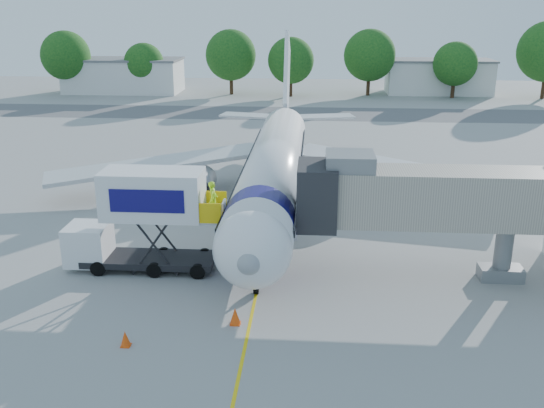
# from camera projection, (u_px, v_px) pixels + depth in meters

# --- Properties ---
(ground) EXTENTS (160.00, 160.00, 0.00)m
(ground) POSITION_uv_depth(u_px,v_px,m) (270.00, 226.00, 38.98)
(ground) COLOR #989895
(ground) RESTS_ON ground
(guidance_line) EXTENTS (0.15, 70.00, 0.01)m
(guidance_line) POSITION_uv_depth(u_px,v_px,m) (270.00, 226.00, 38.98)
(guidance_line) COLOR yellow
(guidance_line) RESTS_ON ground
(taxiway_strip) EXTENTS (120.00, 10.00, 0.01)m
(taxiway_strip) POSITION_uv_depth(u_px,v_px,m) (294.00, 113.00, 78.73)
(taxiway_strip) COLOR #59595B
(taxiway_strip) RESTS_ON ground
(aircraft) EXTENTS (34.17, 37.73, 11.35)m
(aircraft) POSITION_uv_depth(u_px,v_px,m) (275.00, 166.00, 41.95)
(aircraft) COLOR white
(aircraft) RESTS_ON ground
(jet_bridge) EXTENTS (13.90, 3.20, 6.60)m
(jet_bridge) POSITION_uv_depth(u_px,v_px,m) (418.00, 198.00, 30.45)
(jet_bridge) COLOR #ADA694
(jet_bridge) RESTS_ON ground
(catering_hiloader) EXTENTS (8.50, 2.44, 5.50)m
(catering_hiloader) POSITION_uv_depth(u_px,v_px,m) (142.00, 221.00, 31.91)
(catering_hiloader) COLOR black
(catering_hiloader) RESTS_ON ground
(ground_tug) EXTENTS (3.72, 2.65, 1.34)m
(ground_tug) POSITION_uv_depth(u_px,v_px,m) (239.00, 347.00, 24.01)
(ground_tug) COLOR white
(ground_tug) RESTS_ON ground
(safety_cone_a) EXTENTS (0.50, 0.50, 0.80)m
(safety_cone_a) POSITION_uv_depth(u_px,v_px,m) (235.00, 316.00, 27.01)
(safety_cone_a) COLOR #F1490C
(safety_cone_a) RESTS_ON ground
(safety_cone_b) EXTENTS (0.44, 0.44, 0.69)m
(safety_cone_b) POSITION_uv_depth(u_px,v_px,m) (125.00, 339.00, 25.29)
(safety_cone_b) COLOR #F1490C
(safety_cone_b) RESTS_ON ground
(outbuilding_left) EXTENTS (18.40, 8.40, 5.30)m
(outbuilding_left) POSITION_uv_depth(u_px,v_px,m) (124.00, 75.00, 96.82)
(outbuilding_left) COLOR silver
(outbuilding_left) RESTS_ON ground
(outbuilding_right) EXTENTS (16.40, 7.40, 5.30)m
(outbuilding_right) POSITION_uv_depth(u_px,v_px,m) (438.00, 76.00, 95.34)
(outbuilding_right) COLOR silver
(outbuilding_right) RESTS_ON ground
(tree_a) EXTENTS (7.59, 7.59, 9.68)m
(tree_a) POSITION_uv_depth(u_px,v_px,m) (66.00, 56.00, 93.96)
(tree_a) COLOR #382314
(tree_a) RESTS_ON ground
(tree_b) EXTENTS (6.15, 6.15, 7.84)m
(tree_b) POSITION_uv_depth(u_px,v_px,m) (144.00, 63.00, 94.32)
(tree_b) COLOR #382314
(tree_b) RESTS_ON ground
(tree_c) EXTENTS (7.77, 7.77, 9.91)m
(tree_c) POSITION_uv_depth(u_px,v_px,m) (231.00, 55.00, 93.30)
(tree_c) COLOR #382314
(tree_c) RESTS_ON ground
(tree_d) EXTENTS (6.97, 6.97, 8.89)m
(tree_d) POSITION_uv_depth(u_px,v_px,m) (291.00, 61.00, 91.37)
(tree_d) COLOR #382314
(tree_d) RESTS_ON ground
(tree_e) EXTENTS (7.85, 7.85, 10.01)m
(tree_e) POSITION_uv_depth(u_px,v_px,m) (370.00, 55.00, 92.20)
(tree_e) COLOR #382314
(tree_e) RESTS_ON ground
(tree_f) EXTENTS (6.51, 6.51, 8.31)m
(tree_f) POSITION_uv_depth(u_px,v_px,m) (455.00, 64.00, 90.13)
(tree_f) COLOR #382314
(tree_f) RESTS_ON ground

